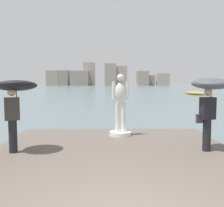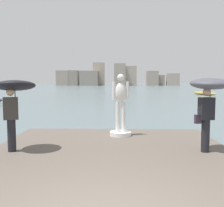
# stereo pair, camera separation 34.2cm
# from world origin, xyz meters

# --- Properties ---
(ground_plane) EXTENTS (400.00, 400.00, 0.00)m
(ground_plane) POSITION_xyz_m (0.00, 40.00, 0.00)
(ground_plane) COLOR slate
(pier) EXTENTS (6.73, 9.96, 0.40)m
(pier) POSITION_xyz_m (0.00, 1.98, 0.20)
(pier) COLOR #60564C
(pier) RESTS_ON ground
(statue_white_figure) EXTENTS (0.75, 0.75, 2.16)m
(statue_white_figure) POSITION_xyz_m (0.30, 5.74, 1.25)
(statue_white_figure) COLOR white
(statue_white_figure) RESTS_ON pier
(onlooker_left) EXTENTS (1.43, 1.44, 1.99)m
(onlooker_left) POSITION_xyz_m (-2.62, 3.68, 1.97)
(onlooker_left) COLOR black
(onlooker_left) RESTS_ON pier
(onlooker_right) EXTENTS (1.26, 1.27, 2.01)m
(onlooker_right) POSITION_xyz_m (2.65, 3.73, 2.02)
(onlooker_right) COLOR black
(onlooker_right) RESTS_ON pier
(boat_near) EXTENTS (3.03, 5.16, 0.58)m
(boat_near) POSITION_xyz_m (14.56, 39.87, 0.29)
(boat_near) COLOR #B2993D
(boat_near) RESTS_ON ground
(distant_skyline) EXTENTS (63.09, 11.86, 11.81)m
(distant_skyline) POSITION_xyz_m (-3.03, 131.43, 4.30)
(distant_skyline) COLOR gray
(distant_skyline) RESTS_ON ground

